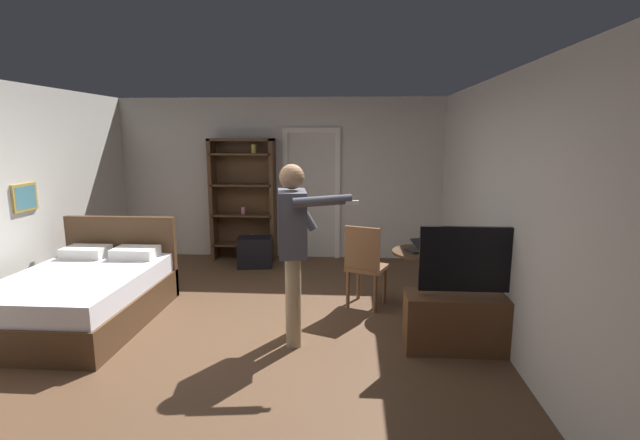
{
  "coord_description": "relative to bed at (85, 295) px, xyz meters",
  "views": [
    {
      "loc": [
        1.19,
        -4.42,
        2.02
      ],
      "look_at": [
        0.86,
        0.26,
        1.16
      ],
      "focal_mm": 26.06,
      "sensor_mm": 36.0,
      "label": 1
    }
  ],
  "objects": [
    {
      "name": "bed",
      "position": [
        0.0,
        0.0,
        0.0
      ],
      "size": [
        1.4,
        1.96,
        1.02
      ],
      "color": "#4C331E",
      "rests_on": "ground_plane"
    },
    {
      "name": "wall_right",
      "position": [
        4.4,
        -0.2,
        1.0
      ],
      "size": [
        0.12,
        6.46,
        2.61
      ],
      "primitive_type": "cube",
      "color": "beige",
      "rests_on": "ground_plane"
    },
    {
      "name": "suitcase_dark",
      "position": [
        1.4,
        2.26,
        -0.07
      ],
      "size": [
        0.57,
        0.43,
        0.46
      ],
      "primitive_type": "cube",
      "rotation": [
        0.0,
        0.0,
        0.14
      ],
      "color": "black",
      "rests_on": "ground_plane"
    },
    {
      "name": "ground_plane",
      "position": [
        1.71,
        -0.2,
        -0.3
      ],
      "size": [
        6.84,
        6.84,
        0.0
      ],
      "primitive_type": "plane",
      "color": "brown"
    },
    {
      "name": "bookshelf",
      "position": [
        1.13,
        2.74,
        0.75
      ],
      "size": [
        1.04,
        0.32,
        1.96
      ],
      "color": "#4C331E",
      "rests_on": "ground_plane"
    },
    {
      "name": "doorway_frame",
      "position": [
        2.23,
        2.89,
        0.92
      ],
      "size": [
        0.93,
        0.08,
        2.13
      ],
      "color": "white",
      "rests_on": "ground_plane"
    },
    {
      "name": "side_table",
      "position": [
        3.72,
        0.64,
        0.17
      ],
      "size": [
        0.72,
        0.72,
        0.7
      ],
      "color": "#4C331E",
      "rests_on": "ground_plane"
    },
    {
      "name": "laptop",
      "position": [
        3.71,
        0.6,
        0.45
      ],
      "size": [
        0.42,
        0.42,
        0.16
      ],
      "color": "black",
      "rests_on": "side_table"
    },
    {
      "name": "person_blue_shirt",
      "position": [
        2.34,
        -0.3,
        0.72
      ],
      "size": [
        0.79,
        0.64,
        1.75
      ],
      "color": "tan",
      "rests_on": "ground_plane"
    },
    {
      "name": "wooden_chair",
      "position": [
        3.05,
        0.64,
        0.24
      ],
      "size": [
        0.55,
        0.55,
        0.99
      ],
      "color": "brown",
      "rests_on": "ground_plane"
    },
    {
      "name": "bottle_on_table",
      "position": [
        3.86,
        0.56,
        0.5
      ],
      "size": [
        0.06,
        0.06,
        0.25
      ],
      "color": "#213A2E",
      "rests_on": "side_table"
    },
    {
      "name": "tv_flatscreen",
      "position": [
        4.04,
        -0.4,
        0.04
      ],
      "size": [
        1.27,
        0.4,
        1.2
      ],
      "color": "brown",
      "rests_on": "ground_plane"
    },
    {
      "name": "wall_back",
      "position": [
        1.71,
        2.97,
        1.0
      ],
      "size": [
        5.51,
        0.12,
        2.61
      ],
      "primitive_type": "cube",
      "color": "beige",
      "rests_on": "ground_plane"
    }
  ]
}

